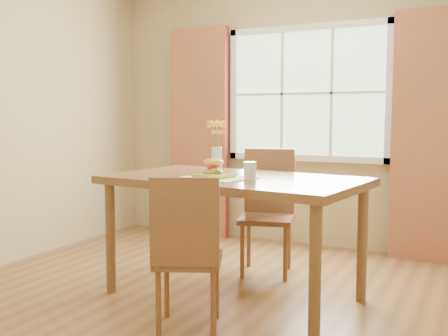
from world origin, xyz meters
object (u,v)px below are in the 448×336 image
Objects in this scene: dining_table at (233,189)px; chair_far at (268,205)px; chair_near at (187,248)px; croissant_sandwich at (213,167)px; water_glass at (250,172)px; flower_vase at (217,141)px.

dining_table is 0.74m from chair_far.
croissant_sandwich is (-0.15, 0.61, 0.42)m from chair_near.
chair_near reaches higher than dining_table.
dining_table is 0.74m from chair_near.
chair_near is 0.70m from water_glass.
flower_vase reaches higher than chair_near.
croissant_sandwich is at bearing -138.53° from dining_table.
croissant_sandwich is 0.36m from flower_vase.
water_glass is at bearing -91.13° from chair_far.
water_glass is (0.19, -0.15, 0.15)m from dining_table.
croissant_sandwich is at bearing -66.84° from flower_vase.
flower_vase is at bearing 106.58° from croissant_sandwich.
chair_far is 0.95m from water_glass.
chair_far is 0.88m from croissant_sandwich.
chair_near is at bearing -102.96° from chair_far.
flower_vase reaches higher than croissant_sandwich.
water_glass is (0.21, -0.85, 0.36)m from chair_far.
chair_far is 6.25× the size of croissant_sandwich.
dining_table is 0.21m from croissant_sandwich.
chair_far is 0.76m from flower_vase.
dining_table is 1.84× the size of chair_far.
chair_far reaches higher than chair_near.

